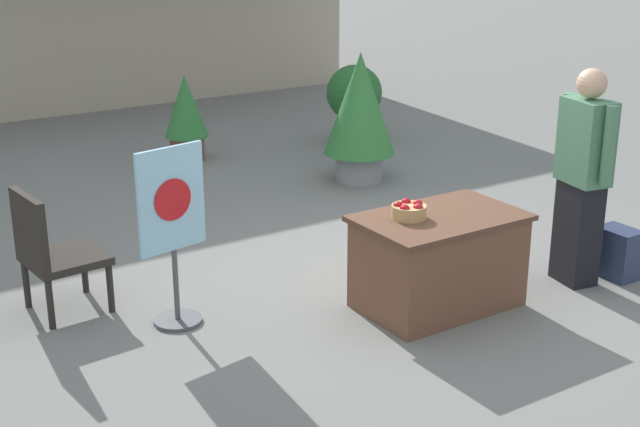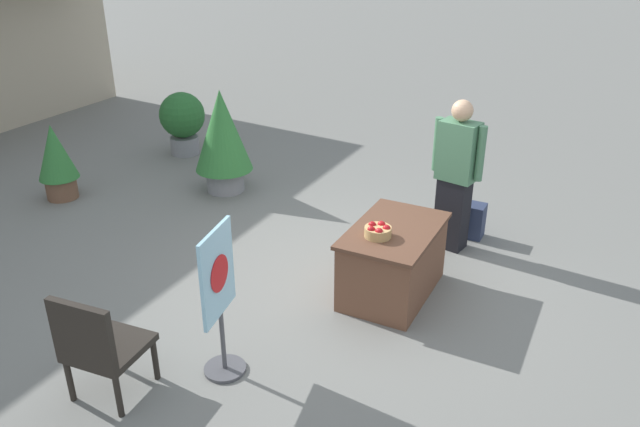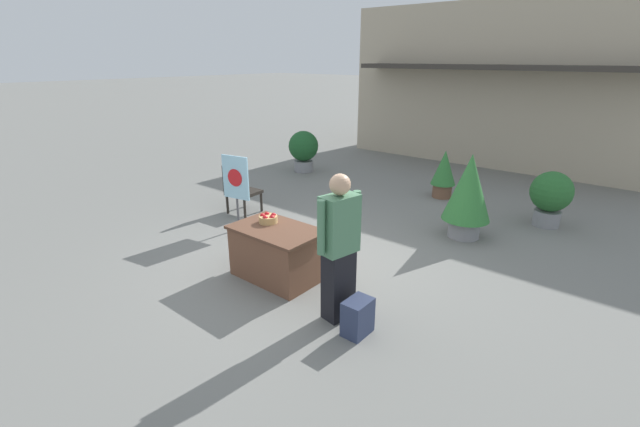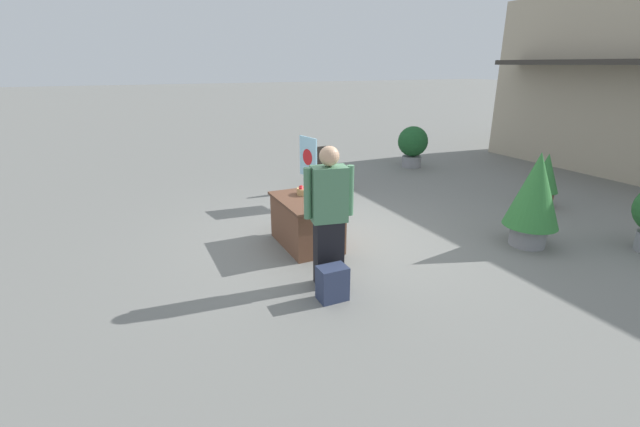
# 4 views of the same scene
# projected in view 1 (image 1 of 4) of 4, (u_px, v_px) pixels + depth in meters

# --- Properties ---
(ground_plane) EXTENTS (120.00, 120.00, 0.00)m
(ground_plane) POSITION_uv_depth(u_px,v_px,m) (396.00, 282.00, 7.31)
(ground_plane) COLOR slate
(display_table) EXTENTS (1.24, 0.80, 0.74)m
(display_table) POSITION_uv_depth(u_px,v_px,m) (438.00, 261.00, 6.77)
(display_table) COLOR brown
(display_table) RESTS_ON ground_plane
(apple_basket) EXTENTS (0.26, 0.26, 0.13)m
(apple_basket) POSITION_uv_depth(u_px,v_px,m) (409.00, 210.00, 6.57)
(apple_basket) COLOR tan
(apple_basket) RESTS_ON display_table
(person_visitor) EXTENTS (0.34, 0.60, 1.76)m
(person_visitor) POSITION_uv_depth(u_px,v_px,m) (583.00, 176.00, 7.05)
(person_visitor) COLOR black
(person_visitor) RESTS_ON ground_plane
(backpack) EXTENTS (0.24, 0.34, 0.42)m
(backpack) POSITION_uv_depth(u_px,v_px,m) (618.00, 253.00, 7.36)
(backpack) COLOR #2D3856
(backpack) RESTS_ON ground_plane
(poster_board) EXTENTS (0.54, 0.36, 1.34)m
(poster_board) POSITION_uv_depth(u_px,v_px,m) (173.00, 231.00, 6.37)
(poster_board) COLOR #4C4C51
(poster_board) RESTS_ON ground_plane
(patio_chair) EXTENTS (0.60, 0.60, 0.97)m
(patio_chair) POSITION_uv_depth(u_px,v_px,m) (50.00, 249.00, 6.59)
(patio_chair) COLOR #28231E
(patio_chair) RESTS_ON ground_plane
(potted_plant_far_left) EXTENTS (0.73, 0.73, 1.02)m
(potted_plant_far_left) POSITION_uv_depth(u_px,v_px,m) (354.00, 98.00, 11.54)
(potted_plant_far_left) COLOR gray
(potted_plant_far_left) RESTS_ON ground_plane
(potted_plant_far_right) EXTENTS (0.80, 0.80, 1.45)m
(potted_plant_far_right) POSITION_uv_depth(u_px,v_px,m) (360.00, 110.00, 9.80)
(potted_plant_far_right) COLOR gray
(potted_plant_far_right) RESTS_ON ground_plane
(potted_plant_near_right) EXTENTS (0.53, 0.53, 1.04)m
(potted_plant_near_right) POSITION_uv_depth(u_px,v_px,m) (186.00, 114.00, 10.70)
(potted_plant_near_right) COLOR brown
(potted_plant_near_right) RESTS_ON ground_plane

